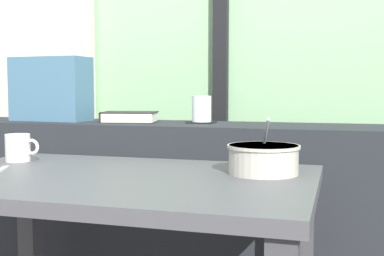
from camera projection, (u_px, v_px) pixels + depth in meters
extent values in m
cube|color=beige|center=(45.00, 33.00, 2.72)|extent=(0.56, 0.06, 2.50)
cube|color=black|center=(221.00, 17.00, 2.47)|extent=(0.07, 0.05, 2.60)
cube|color=#23262B|center=(192.00, 229.00, 1.95)|extent=(2.80, 0.35, 0.82)
cube|color=#4C4C51|center=(118.00, 182.00, 1.32)|extent=(1.02, 0.65, 0.03)
cube|color=black|center=(202.00, 122.00, 1.94)|extent=(0.10, 0.10, 0.00)
cylinder|color=white|center=(202.00, 109.00, 1.94)|extent=(0.07, 0.07, 0.10)
cylinder|color=orange|center=(202.00, 112.00, 1.94)|extent=(0.07, 0.07, 0.07)
cube|color=black|center=(130.00, 122.00, 2.00)|extent=(0.23, 0.19, 0.00)
cube|color=silver|center=(130.00, 117.00, 2.00)|extent=(0.22, 0.19, 0.03)
cube|color=black|center=(130.00, 112.00, 1.99)|extent=(0.23, 0.19, 0.00)
cube|color=black|center=(105.00, 117.00, 2.00)|extent=(0.04, 0.16, 0.04)
cube|color=#426B84|center=(51.00, 89.00, 2.07)|extent=(0.33, 0.16, 0.26)
cylinder|color=#BCB7A8|center=(263.00, 159.00, 1.34)|extent=(0.18, 0.18, 0.08)
cylinder|color=#BCB7A8|center=(264.00, 147.00, 1.33)|extent=(0.19, 0.19, 0.01)
cylinder|color=tan|center=(263.00, 162.00, 1.34)|extent=(0.16, 0.16, 0.06)
cylinder|color=silver|center=(265.00, 139.00, 1.36)|extent=(0.04, 0.13, 0.12)
ellipsoid|color=silver|center=(266.00, 153.00, 1.38)|extent=(0.03, 0.05, 0.01)
cylinder|color=silver|center=(18.00, 148.00, 1.57)|extent=(0.08, 0.08, 0.08)
torus|color=silver|center=(32.00, 147.00, 1.55)|extent=(0.05, 0.01, 0.05)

